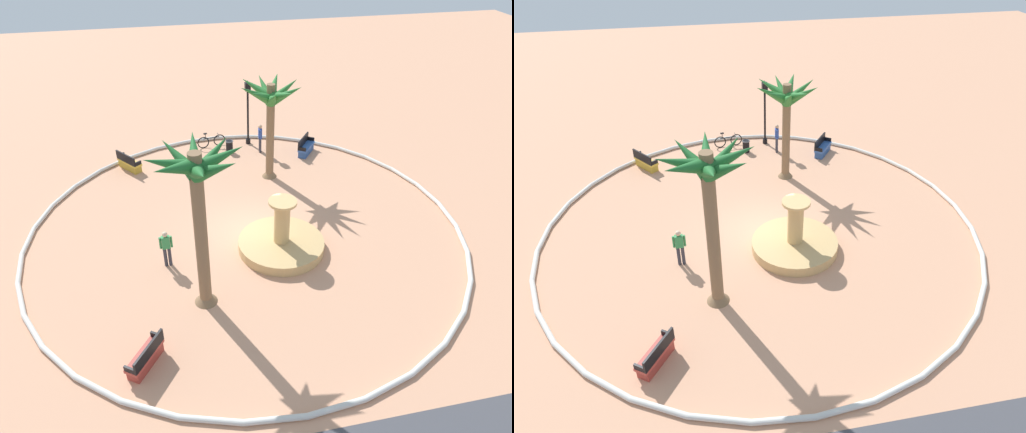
% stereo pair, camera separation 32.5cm
% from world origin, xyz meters
% --- Properties ---
extents(ground_plane, '(80.00, 80.00, 0.00)m').
position_xyz_m(ground_plane, '(0.00, 0.00, 0.00)').
color(ground_plane, tan).
extents(plaza_curb, '(19.52, 19.52, 0.20)m').
position_xyz_m(plaza_curb, '(0.00, 0.00, 0.10)').
color(plaza_curb, silver).
rests_on(plaza_curb, ground).
extents(fountain, '(3.70, 3.70, 2.47)m').
position_xyz_m(fountain, '(-1.22, 1.72, 0.34)').
color(fountain, tan).
rests_on(fountain, ground).
extents(palm_tree_near_fountain, '(3.32, 3.29, 6.53)m').
position_xyz_m(palm_tree_near_fountain, '(2.32, 4.22, 4.93)').
color(palm_tree_near_fountain, brown).
rests_on(palm_tree_near_fountain, ground).
extents(palm_tree_by_curb, '(3.34, 3.37, 5.36)m').
position_xyz_m(palm_tree_by_curb, '(-2.15, -4.49, 4.16)').
color(palm_tree_by_curb, brown).
rests_on(palm_tree_by_curb, ground).
extents(bench_east, '(1.32, 1.60, 1.00)m').
position_xyz_m(bench_east, '(4.59, 6.74, 0.35)').
color(bench_east, '#B73D33').
rests_on(bench_east, ground).
extents(bench_west, '(1.37, 1.58, 1.00)m').
position_xyz_m(bench_west, '(5.24, -6.84, 0.35)').
color(bench_west, gold).
rests_on(bench_west, ground).
extents(bench_north, '(1.35, 1.59, 1.00)m').
position_xyz_m(bench_north, '(-4.85, -6.71, 0.35)').
color(bench_north, '#335BA8').
rests_on(bench_north, ground).
extents(lamppost, '(0.32, 0.32, 3.92)m').
position_xyz_m(lamppost, '(-1.80, -8.69, 2.30)').
color(lamppost, black).
rests_on(lamppost, ground).
extents(trash_bin, '(0.46, 0.46, 0.73)m').
position_xyz_m(trash_bin, '(-0.51, -7.78, 0.39)').
color(trash_bin, black).
rests_on(trash_bin, ground).
extents(bicycle_red_frame, '(1.71, 0.45, 0.94)m').
position_xyz_m(bicycle_red_frame, '(0.45, -8.68, 0.38)').
color(bicycle_red_frame, black).
rests_on(bicycle_red_frame, ground).
extents(person_cyclist_helmet, '(0.24, 0.53, 1.70)m').
position_xyz_m(person_cyclist_helmet, '(-2.28, -7.45, 0.96)').
color(person_cyclist_helmet, '#33333D').
rests_on(person_cyclist_helmet, ground).
extents(person_cyclist_photo, '(0.53, 0.22, 1.70)m').
position_xyz_m(person_cyclist_photo, '(3.61, 1.82, 0.95)').
color(person_cyclist_photo, '#33333D').
rests_on(person_cyclist_photo, ground).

